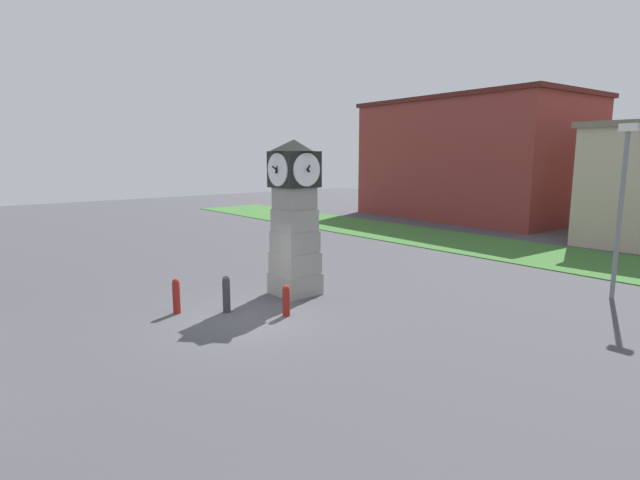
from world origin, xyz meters
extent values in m
plane|color=#424247|center=(0.00, 0.00, 0.00)|extent=(82.72, 82.72, 0.00)
cube|color=gray|center=(-1.16, 2.53, 0.35)|extent=(1.33, 1.33, 0.70)
cube|color=gray|center=(-1.16, 2.53, 1.05)|extent=(1.26, 1.26, 0.70)
cube|color=gray|center=(-1.16, 2.53, 1.75)|extent=(1.19, 1.19, 0.70)
cube|color=gray|center=(-1.16, 2.53, 2.45)|extent=(1.12, 1.12, 0.70)
cube|color=gray|center=(-1.16, 2.53, 3.15)|extent=(1.05, 1.05, 0.70)
cube|color=black|center=(-1.16, 2.53, 4.07)|extent=(1.24, 1.24, 1.13)
cylinder|color=white|center=(-1.16, 3.17, 4.07)|extent=(1.02, 0.04, 1.02)
cube|color=black|center=(-1.16, 3.20, 4.07)|extent=(0.06, 0.23, 0.04)
cube|color=black|center=(-1.16, 3.20, 4.07)|extent=(0.04, 0.25, 0.34)
cylinder|color=white|center=(-1.16, 1.89, 4.07)|extent=(1.02, 0.04, 1.02)
cube|color=black|center=(-1.16, 1.86, 4.07)|extent=(0.06, 0.10, 0.23)
cube|color=black|center=(-1.16, 1.86, 4.07)|extent=(0.04, 0.34, 0.24)
cylinder|color=white|center=(-0.52, 2.53, 4.07)|extent=(0.04, 1.02, 1.02)
cube|color=black|center=(-0.49, 2.53, 4.07)|extent=(0.22, 0.06, 0.15)
cube|color=black|center=(-0.49, 2.53, 4.07)|extent=(0.29, 0.04, 0.31)
cylinder|color=white|center=(-1.81, 2.53, 4.07)|extent=(0.04, 1.02, 1.02)
cube|color=black|center=(-1.84, 2.53, 4.07)|extent=(0.23, 0.06, 0.08)
cube|color=black|center=(-1.84, 2.53, 4.07)|extent=(0.24, 0.04, 0.34)
pyramid|color=black|center=(-1.16, 2.53, 4.81)|extent=(1.31, 1.31, 0.37)
cylinder|color=maroon|center=(0.52, 0.94, 0.39)|extent=(0.21, 0.21, 0.77)
sphere|color=maroon|center=(0.52, 0.94, 0.80)|extent=(0.19, 0.19, 0.19)
cylinder|color=#333338|center=(-0.87, -0.18, 0.47)|extent=(0.22, 0.22, 0.95)
sphere|color=#333338|center=(-0.87, -0.18, 0.98)|extent=(0.20, 0.20, 0.20)
cylinder|color=maroon|center=(-1.69, -1.34, 0.45)|extent=(0.21, 0.21, 0.90)
sphere|color=maroon|center=(-1.69, -1.34, 0.93)|extent=(0.19, 0.19, 0.19)
cylinder|color=slate|center=(5.75, 9.95, 2.61)|extent=(0.14, 0.14, 5.21)
cube|color=silver|center=(5.75, 9.95, 5.33)|extent=(0.50, 0.24, 0.24)
cube|color=maroon|center=(-9.71, 25.31, 4.11)|extent=(15.42, 9.96, 8.22)
cube|color=#4F1E1B|center=(-9.71, 25.31, 8.37)|extent=(15.88, 10.26, 0.30)
cube|color=#386B2D|center=(-2.88, 15.16, 0.02)|extent=(49.63, 5.67, 0.04)
camera|label=1|loc=(11.59, -7.04, 4.49)|focal=28.00mm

